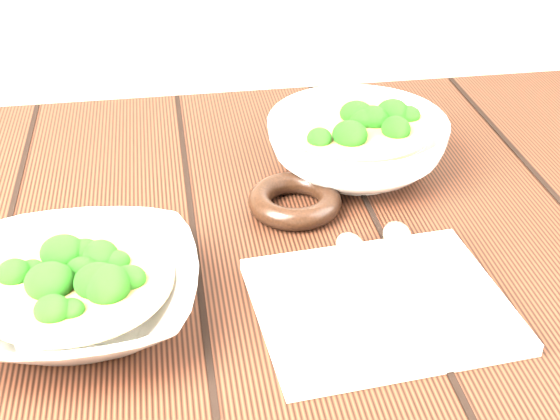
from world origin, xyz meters
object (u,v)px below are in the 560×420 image
table (220,334)px  soup_bowl_back (357,143)px  soup_bowl_front (77,293)px  napkin (380,305)px  trivet (295,201)px

table → soup_bowl_back: bearing=36.6°
soup_bowl_front → soup_bowl_back: soup_bowl_back is taller
napkin → trivet: bearing=99.7°
trivet → napkin: bearing=-75.5°
soup_bowl_front → soup_bowl_back: bearing=36.2°
soup_bowl_back → napkin: 0.27m
napkin → table: bearing=133.6°
table → napkin: size_ratio=5.25×
soup_bowl_front → soup_bowl_back: 0.39m
table → soup_bowl_front: size_ratio=5.16×
soup_bowl_back → trivet: soup_bowl_back is taller
soup_bowl_back → trivet: size_ratio=2.47×
soup_bowl_back → trivet: 0.12m
trivet → table: bearing=-148.5°
table → soup_bowl_front: 0.22m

